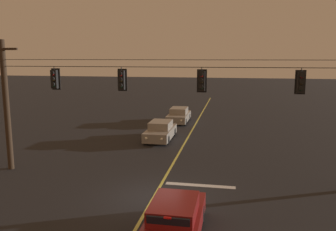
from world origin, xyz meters
name	(u,v)px	position (x,y,z in m)	size (l,w,h in m)	color
ground_plane	(154,197)	(0.00, 0.00, 0.00)	(180.00, 180.00, 0.00)	black
lane_centre_stripe	(182,149)	(0.00, 8.44, 0.00)	(0.14, 60.00, 0.01)	#D1C64C
stop_bar_paint	(200,185)	(1.90, 1.84, 0.00)	(3.40, 0.36, 0.01)	silver
signal_span_assembly	(164,108)	(0.00, 2.44, 3.70)	(19.32, 0.32, 7.10)	#38281C
traffic_light_leftmost	(54,79)	(-5.83, 2.42, 5.04)	(0.48, 0.41, 1.22)	black
traffic_light_left_inner	(121,80)	(-2.18, 2.42, 5.04)	(0.48, 0.41, 1.22)	black
traffic_light_centre	(202,81)	(1.83, 2.42, 5.04)	(0.48, 0.41, 1.22)	black
traffic_light_right_inner	(301,82)	(6.36, 2.42, 5.04)	(0.48, 0.41, 1.22)	black
car_waiting_near_lane	(174,220)	(1.49, -3.26, 0.65)	(1.80, 4.33, 1.39)	maroon
car_oncoming_lead	(160,131)	(-1.97, 10.79, 0.65)	(1.80, 4.42, 1.39)	gray
car_oncoming_trailing	(179,116)	(-1.68, 17.95, 0.65)	(1.80, 4.42, 1.39)	gray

